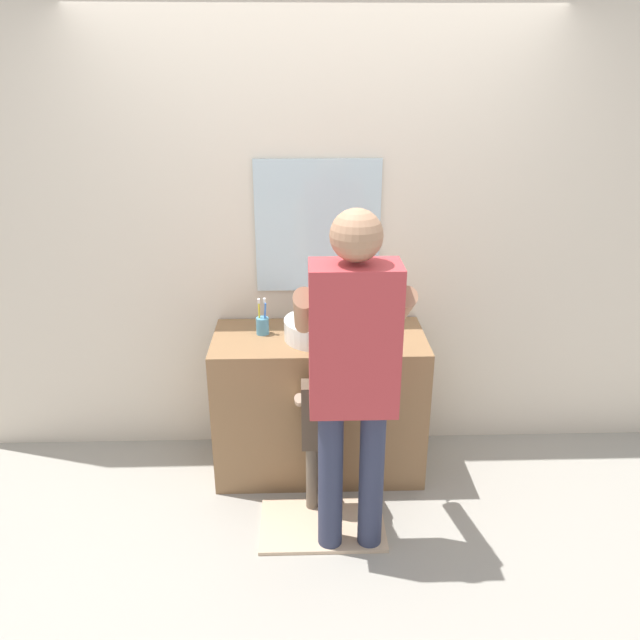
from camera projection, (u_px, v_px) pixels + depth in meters
name	position (u px, v px, depth m)	size (l,w,h in m)	color
ground_plane	(321.00, 496.00, 3.45)	(14.00, 14.00, 0.00)	#9E998E
back_wall	(317.00, 230.00, 3.51)	(4.40, 0.10, 2.70)	beige
vanity_cabinet	(319.00, 403.00, 3.57)	(1.17, 0.54, 0.83)	olive
sink_basin	(319.00, 328.00, 3.37)	(0.38, 0.38, 0.11)	white
faucet	(318.00, 309.00, 3.58)	(0.18, 0.14, 0.18)	#B7BABF
toothbrush_cup	(262.00, 325.00, 3.43)	(0.07, 0.07, 0.21)	#4C8EB2
soap_bottle	(374.00, 322.00, 3.44)	(0.06, 0.06, 0.16)	gold
bath_mat	(322.00, 525.00, 3.22)	(0.64, 0.40, 0.02)	#CCAD8E
child_toddler	(322.00, 423.00, 3.16)	(0.27, 0.27, 0.89)	#6B5B4C
adult_parent	(353.00, 360.00, 2.74)	(0.52, 0.55, 1.69)	#2D334C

